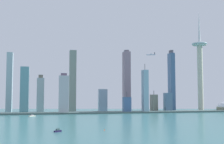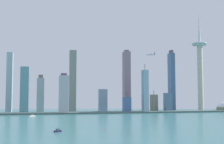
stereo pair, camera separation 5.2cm
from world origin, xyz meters
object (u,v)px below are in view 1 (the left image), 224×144
at_px(skyscraper_6, 172,81).
at_px(channel_buoy_0, 104,130).
at_px(skyscraper_1, 103,100).
at_px(skyscraper_9, 145,91).
at_px(skyscraper_7, 64,94).
at_px(boat_0, 58,131).
at_px(skyscraper_0, 40,94).
at_px(skyscraper_3, 127,81).
at_px(skyscraper_10, 73,81).
at_px(airplane, 151,55).
at_px(skyscraper_11, 9,82).
at_px(boat_1, 32,116).
at_px(skyscraper_4, 154,103).
at_px(skyscraper_5, 24,90).
at_px(observation_tower, 200,63).
at_px(skyscraper_12, 168,102).
at_px(skyscraper_2, 127,105).

distance_m(skyscraper_6, channel_buoy_0, 513.21).
bearing_deg(skyscraper_1, skyscraper_9, -46.62).
distance_m(skyscraper_7, skyscraper_9, 215.21).
bearing_deg(boat_0, skyscraper_9, 22.42).
bearing_deg(skyscraper_1, skyscraper_0, 175.97).
bearing_deg(skyscraper_7, skyscraper_3, 21.09).
distance_m(skyscraper_6, skyscraper_10, 289.95).
bearing_deg(skyscraper_7, skyscraper_0, 117.76).
bearing_deg(skyscraper_10, airplane, -17.91).
height_order(skyscraper_11, airplane, airplane).
relative_size(skyscraper_7, channel_buoy_0, 52.11).
xyz_separation_m(skyscraper_6, boat_1, (-390.74, -130.08, -85.60)).
bearing_deg(airplane, skyscraper_4, -98.48).
bearing_deg(skyscraper_1, skyscraper_11, -175.89).
relative_size(skyscraper_3, skyscraper_4, 2.99).
relative_size(skyscraper_5, boat_0, 11.80).
xyz_separation_m(skyscraper_5, skyscraper_10, (125.33, 19.13, 24.53)).
height_order(observation_tower, skyscraper_5, observation_tower).
bearing_deg(observation_tower, skyscraper_5, 179.67).
xyz_separation_m(observation_tower, skyscraper_12, (-109.26, -13.98, -114.27)).
bearing_deg(skyscraper_9, skyscraper_2, 178.60).
height_order(skyscraper_3, skyscraper_10, skyscraper_3).
relative_size(observation_tower, skyscraper_2, 5.32).
height_order(skyscraper_0, skyscraper_2, skyscraper_0).
xyz_separation_m(skyscraper_11, channel_buoy_0, (172.76, -442.77, -79.76)).
distance_m(observation_tower, skyscraper_3, 225.07).
distance_m(skyscraper_7, skyscraper_12, 292.64).
bearing_deg(skyscraper_9, skyscraper_7, 179.34).
relative_size(skyscraper_9, skyscraper_10, 0.77).
height_order(skyscraper_3, skyscraper_9, skyscraper_3).
xyz_separation_m(observation_tower, skyscraper_10, (-372.55, 22.03, -56.13)).
bearing_deg(skyscraper_12, skyscraper_5, 177.51).
relative_size(skyscraper_3, boat_1, 11.40).
distance_m(skyscraper_6, skyscraper_7, 324.60).
bearing_deg(skyscraper_7, boat_0, -94.46).
distance_m(skyscraper_0, skyscraper_6, 382.02).
bearing_deg(skyscraper_3, airplane, -59.07).
relative_size(skyscraper_10, skyscraper_12, 3.20).
bearing_deg(skyscraper_0, observation_tower, -9.23).
distance_m(skyscraper_0, skyscraper_7, 125.88).
xyz_separation_m(skyscraper_2, skyscraper_5, (-262.37, 40.98, 39.16)).
bearing_deg(skyscraper_0, skyscraper_7, -62.24).
xyz_separation_m(skyscraper_3, boat_0, (-212.81, -437.85, -85.52)).
relative_size(skyscraper_0, skyscraper_11, 0.65).
relative_size(observation_tower, skyscraper_4, 4.99).
xyz_separation_m(observation_tower, channel_buoy_0, (-366.97, -399.38, -139.68)).
distance_m(skyscraper_7, boat_0, 370.96).
relative_size(skyscraper_4, skyscraper_9, 0.46).
relative_size(skyscraper_3, skyscraper_11, 1.10).
relative_size(boat_0, boat_1, 0.65).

